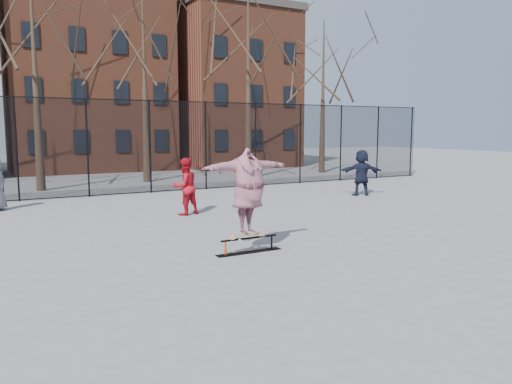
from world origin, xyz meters
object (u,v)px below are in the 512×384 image
skate_rail (249,246)px  bystander_navy (361,173)px  skateboard (248,235)px  bystander_red (185,186)px  skater (248,191)px

skate_rail → bystander_navy: (8.68, 6.17, 0.82)m
skateboard → bystander_red: bystander_red is taller
skateboard → skater: bearing=110.6°
bystander_red → bystander_navy: size_ratio=0.96×
bystander_red → bystander_navy: bystander_navy is taller
bystander_red → bystander_navy: bearing=172.0°
skate_rail → bystander_red: bearing=83.9°
skate_rail → skateboard: 0.26m
skater → bystander_navy: bearing=25.7°
bystander_red → bystander_navy: 8.15m
skateboard → skater: (-0.00, 0.00, 1.00)m
skater → bystander_navy: size_ratio=1.22×
skateboard → bystander_navy: bystander_navy is taller
skateboard → bystander_navy: size_ratio=0.43×
bystander_navy → bystander_red: bearing=30.9°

